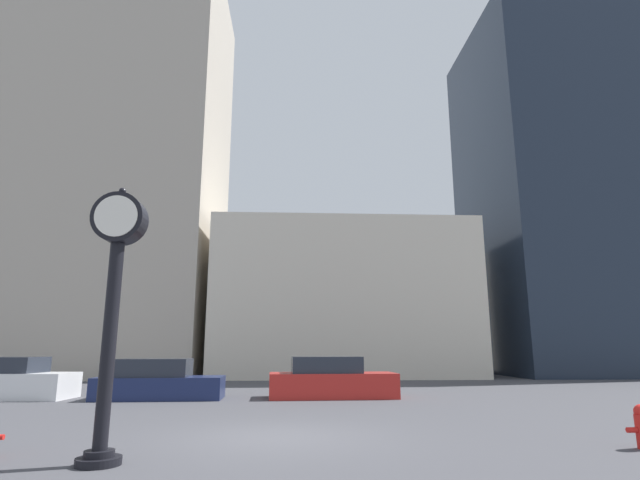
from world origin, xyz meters
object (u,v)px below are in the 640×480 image
(street_clock, at_px, (114,287))
(car_red, at_px, (331,380))
(car_navy, at_px, (159,382))
(car_white, at_px, (10,381))

(street_clock, height_order, car_red, street_clock)
(street_clock, bearing_deg, car_navy, 99.87)
(street_clock, relative_size, car_white, 1.03)
(street_clock, height_order, car_white, street_clock)
(car_white, bearing_deg, car_navy, -0.36)
(car_navy, bearing_deg, car_white, 174.91)
(street_clock, relative_size, car_navy, 1.00)
(street_clock, distance_m, car_white, 12.87)
(street_clock, bearing_deg, car_white, 123.77)
(street_clock, relative_size, car_red, 0.96)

